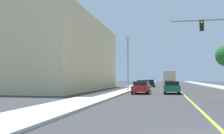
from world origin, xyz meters
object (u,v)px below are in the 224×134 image
(street_lamp, at_px, (128,60))
(car_black, at_px, (150,83))
(car_silver, at_px, (143,85))
(car_green, at_px, (172,87))
(car_red, at_px, (141,87))
(delivery_truck, at_px, (169,79))
(car_yellow, at_px, (170,84))

(street_lamp, bearing_deg, car_black, 83.88)
(street_lamp, relative_size, car_silver, 1.88)
(car_green, bearing_deg, car_red, -168.93)
(car_silver, bearing_deg, delivery_truck, -102.19)
(delivery_truck, bearing_deg, car_red, -98.44)
(car_green, xyz_separation_m, car_black, (-3.93, 22.22, -0.00))
(car_silver, relative_size, car_black, 0.88)
(car_green, relative_size, delivery_truck, 0.56)
(car_green, distance_m, car_red, 3.63)
(car_green, distance_m, car_black, 22.56)
(car_green, bearing_deg, delivery_truck, 90.59)
(delivery_truck, bearing_deg, car_yellow, -90.37)
(car_green, distance_m, delivery_truck, 25.78)
(car_black, bearing_deg, delivery_truck, -136.50)
(delivery_truck, bearing_deg, car_silver, -101.79)
(car_green, relative_size, car_red, 1.03)
(car_green, height_order, car_red, car_green)
(car_silver, xyz_separation_m, delivery_truck, (3.86, 19.86, 0.91))
(car_red, bearing_deg, car_yellow, -101.93)
(car_yellow, bearing_deg, car_silver, -107.36)
(car_black, height_order, car_red, car_black)
(street_lamp, relative_size, car_green, 1.72)
(car_yellow, relative_size, car_black, 0.94)
(car_yellow, bearing_deg, street_lamp, -113.32)
(street_lamp, relative_size, car_yellow, 1.75)
(car_yellow, height_order, car_red, car_red)
(car_green, height_order, car_black, car_black)
(street_lamp, xyz_separation_m, delivery_truck, (5.79, 21.09, -2.57))
(car_green, relative_size, car_yellow, 1.02)
(street_lamp, relative_size, car_red, 1.77)
(car_silver, distance_m, delivery_truck, 20.25)
(car_green, xyz_separation_m, car_yellow, (0.04, 16.94, -0.05))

